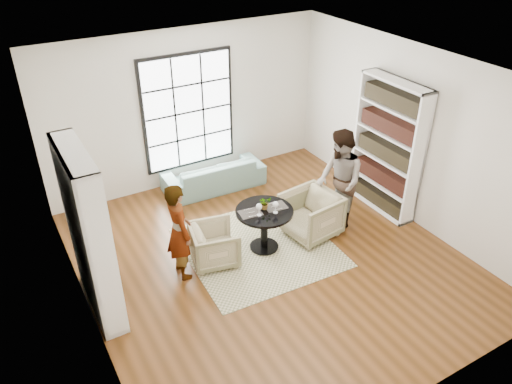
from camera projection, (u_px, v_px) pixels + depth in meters
ground at (270, 258)px, 7.91m from camera, size 6.00×6.00×0.00m
room_shell at (252, 175)px, 7.67m from camera, size 6.00×6.01×6.00m
rug at (258, 247)px, 8.16m from camera, size 2.40×2.40×0.01m
pedestal_table at (264, 221)px, 7.88m from camera, size 0.91×0.91×0.73m
sofa at (214, 174)px, 9.68m from camera, size 1.98×0.84×0.57m
armchair_left at (215, 245)px, 7.69m from camera, size 0.84×0.82×0.64m
armchair_right at (311, 215)px, 8.28m from camera, size 0.94×0.92×0.77m
person_left at (179, 231)px, 7.22m from camera, size 0.38×0.57×1.54m
person_right at (339, 181)px, 8.26m from camera, size 0.89×1.01×1.76m
placemat_left at (250, 213)px, 7.70m from camera, size 0.37×0.30×0.01m
placemat_right at (275, 206)px, 7.86m from camera, size 0.37×0.30×0.01m
cutlery_left at (250, 213)px, 7.70m from camera, size 0.17×0.24×0.01m
cutlery_right at (276, 206)px, 7.86m from camera, size 0.17×0.24×0.01m
wine_glass_left at (259, 207)px, 7.58m from camera, size 0.10×0.10×0.21m
wine_glass_right at (276, 205)px, 7.65m from camera, size 0.09×0.09×0.20m
flower_centerpiece at (265, 203)px, 7.77m from camera, size 0.20×0.18×0.21m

